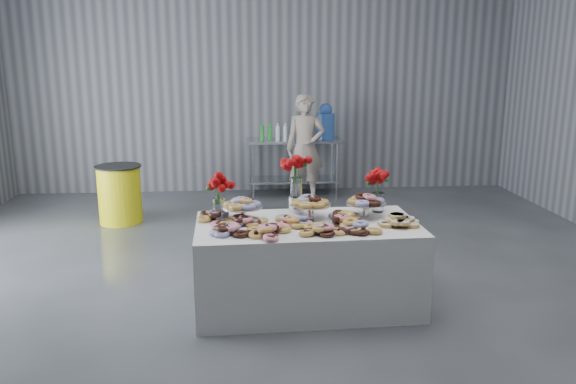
# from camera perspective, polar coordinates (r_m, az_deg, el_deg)

# --- Properties ---
(ground) EXTENTS (9.00, 9.00, 0.00)m
(ground) POSITION_cam_1_polar(r_m,az_deg,el_deg) (5.10, -0.00, -11.26)
(ground) COLOR #35373C
(ground) RESTS_ON ground
(display_table) EXTENTS (1.93, 1.06, 0.75)m
(display_table) POSITION_cam_1_polar(r_m,az_deg,el_deg) (4.94, 1.93, -7.38)
(display_table) COLOR white
(display_table) RESTS_ON ground
(prep_table) EXTENTS (1.50, 0.60, 0.90)m
(prep_table) POSITION_cam_1_polar(r_m,az_deg,el_deg) (8.88, 0.60, 3.62)
(prep_table) COLOR silver
(prep_table) RESTS_ON ground
(donut_mounds) EXTENTS (1.83, 0.86, 0.09)m
(donut_mounds) POSITION_cam_1_polar(r_m,az_deg,el_deg) (4.76, 2.04, -2.85)
(donut_mounds) COLOR gold
(donut_mounds) RESTS_ON display_table
(cake_stand_left) EXTENTS (0.36, 0.36, 0.17)m
(cake_stand_left) POSITION_cam_1_polar(r_m,az_deg,el_deg) (4.88, -4.69, -1.33)
(cake_stand_left) COLOR silver
(cake_stand_left) RESTS_ON display_table
(cake_stand_mid) EXTENTS (0.36, 0.36, 0.17)m
(cake_stand_mid) POSITION_cam_1_polar(r_m,az_deg,el_deg) (4.93, 2.30, -1.13)
(cake_stand_mid) COLOR silver
(cake_stand_mid) RESTS_ON display_table
(cake_stand_right) EXTENTS (0.36, 0.36, 0.17)m
(cake_stand_right) POSITION_cam_1_polar(r_m,az_deg,el_deg) (5.03, 7.94, -0.96)
(cake_stand_right) COLOR silver
(cake_stand_right) RESTS_ON display_table
(danish_pile) EXTENTS (0.48, 0.48, 0.11)m
(danish_pile) POSITION_cam_1_polar(r_m,az_deg,el_deg) (4.83, 11.09, -2.73)
(danish_pile) COLOR white
(danish_pile) RESTS_ON display_table
(bouquet_left) EXTENTS (0.26, 0.26, 0.42)m
(bouquet_left) POSITION_cam_1_polar(r_m,az_deg,el_deg) (4.94, -7.08, 0.66)
(bouquet_left) COLOR white
(bouquet_left) RESTS_ON display_table
(bouquet_right) EXTENTS (0.26, 0.26, 0.42)m
(bouquet_right) POSITION_cam_1_polar(r_m,az_deg,el_deg) (5.17, 9.19, 1.18)
(bouquet_right) COLOR white
(bouquet_right) RESTS_ON display_table
(bouquet_center) EXTENTS (0.26, 0.26, 0.57)m
(bouquet_center) POSITION_cam_1_polar(r_m,az_deg,el_deg) (5.06, 0.86, 2.03)
(bouquet_center) COLOR silver
(bouquet_center) RESTS_ON display_table
(water_jug) EXTENTS (0.28, 0.28, 0.55)m
(water_jug) POSITION_cam_1_polar(r_m,az_deg,el_deg) (8.87, 3.85, 7.03)
(water_jug) COLOR #4177DE
(water_jug) RESTS_ON prep_table
(drink_bottles) EXTENTS (0.54, 0.08, 0.27)m
(drink_bottles) POSITION_cam_1_polar(r_m,az_deg,el_deg) (8.70, -1.44, 6.17)
(drink_bottles) COLOR #268C33
(drink_bottles) RESTS_ON prep_table
(person) EXTENTS (0.61, 0.42, 1.62)m
(person) POSITION_cam_1_polar(r_m,az_deg,el_deg) (8.52, 1.76, 4.50)
(person) COLOR #CC8C93
(person) RESTS_ON ground
(trash_barrel) EXTENTS (0.60, 0.60, 0.77)m
(trash_barrel) POSITION_cam_1_polar(r_m,az_deg,el_deg) (7.73, -16.72, -0.21)
(trash_barrel) COLOR yellow
(trash_barrel) RESTS_ON ground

